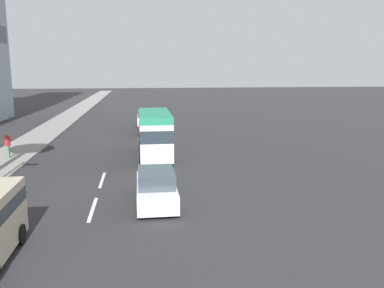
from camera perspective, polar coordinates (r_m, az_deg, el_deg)
name	(u,v)px	position (r m, az deg, el deg)	size (l,w,h in m)	color
ground_plane	(115,142)	(34.92, -10.91, 0.24)	(198.00, 198.00, 0.00)	#2D2D30
sidewalk_right	(30,143)	(36.01, -21.98, 0.08)	(162.00, 3.25, 0.15)	gray
lane_stripe_mid	(93,209)	(18.71, -13.89, -8.96)	(3.20, 0.16, 0.01)	silver
lane_stripe_far	(102,180)	(23.32, -12.59, -4.98)	(3.20, 0.16, 0.01)	silver
car_lead	(145,119)	(44.69, -6.63, 3.61)	(4.68, 1.82, 1.65)	white
car_second	(156,188)	(18.75, -5.10, -6.17)	(4.58, 1.84, 1.63)	white
car_third	(148,125)	(39.09, -6.27, 2.65)	(4.33, 1.80, 1.70)	#A51E1E
minibus_fifth	(155,132)	(28.59, -5.28, 1.64)	(6.85, 2.28, 3.17)	silver
pedestrian_mid_block	(8,144)	(30.15, -24.63, -0.02)	(0.39, 0.35, 1.74)	#4C8C66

